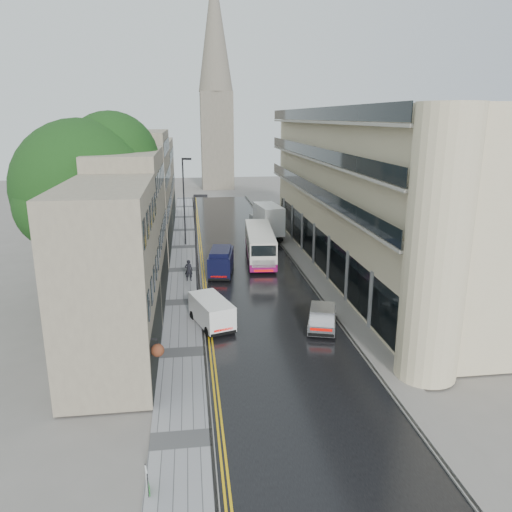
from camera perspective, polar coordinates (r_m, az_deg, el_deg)
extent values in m
plane|color=slate|center=(21.58, 8.53, -23.06)|extent=(200.00, 200.00, 0.00)
cube|color=black|center=(45.90, -0.90, -1.39)|extent=(9.00, 85.00, 0.02)
cube|color=gray|center=(45.60, -8.22, -1.60)|extent=(2.70, 85.00, 0.12)
cube|color=slate|center=(46.80, 5.68, -1.07)|extent=(1.80, 85.00, 0.12)
imported|color=black|center=(42.20, -7.70, -1.62)|extent=(0.72, 0.52, 1.82)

